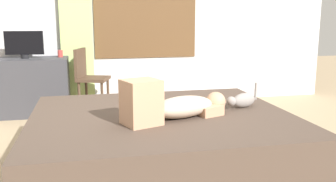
% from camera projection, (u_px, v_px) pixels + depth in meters
% --- Properties ---
extents(ground_plane, '(16.00, 16.00, 0.00)m').
position_uv_depth(ground_plane, '(150.00, 169.00, 3.14)').
color(ground_plane, tan).
extents(back_wall_with_window, '(6.40, 0.14, 2.90)m').
position_uv_depth(back_wall_with_window, '(120.00, 4.00, 5.29)').
color(back_wall_with_window, silver).
rests_on(back_wall_with_window, ground).
extents(bed, '(2.21, 1.91, 0.47)m').
position_uv_depth(bed, '(162.00, 140.00, 3.16)').
color(bed, brown).
rests_on(bed, ground).
extents(person_lying, '(0.92, 0.53, 0.34)m').
position_uv_depth(person_lying, '(173.00, 105.00, 2.93)').
color(person_lying, '#CCB299').
rests_on(person_lying, bed).
extents(cat, '(0.34, 0.20, 0.21)m').
position_uv_depth(cat, '(242.00, 100.00, 3.31)').
color(cat, gray).
rests_on(cat, bed).
extents(desk, '(0.90, 0.56, 0.74)m').
position_uv_depth(desk, '(34.00, 86.00, 4.87)').
color(desk, '#38383D').
rests_on(desk, ground).
extents(tv_monitor, '(0.48, 0.10, 0.35)m').
position_uv_depth(tv_monitor, '(24.00, 44.00, 4.74)').
color(tv_monitor, black).
rests_on(tv_monitor, desk).
extents(cup, '(0.07, 0.07, 0.09)m').
position_uv_depth(cup, '(60.00, 54.00, 4.93)').
color(cup, '#B23D38').
rests_on(cup, desk).
extents(chair_by_desk, '(0.48, 0.48, 0.86)m').
position_uv_depth(chair_by_desk, '(88.00, 75.00, 4.90)').
color(chair_by_desk, '#4C3828').
rests_on(chair_by_desk, ground).
extents(curtain_left, '(0.44, 0.06, 2.68)m').
position_uv_depth(curtain_left, '(75.00, 11.00, 5.06)').
color(curtain_left, '#ADCC75').
rests_on(curtain_left, ground).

